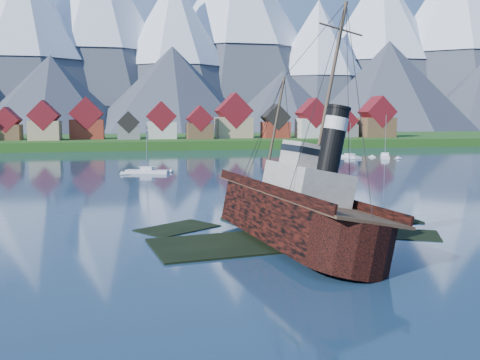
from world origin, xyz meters
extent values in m
plane|color=#1B344D|center=(0.00, 0.00, 0.00)|extent=(1400.00, 1400.00, 0.00)
cube|color=black|center=(-3.00, -2.00, -0.32)|extent=(19.08, 11.42, 1.00)
cube|color=black|center=(6.00, 4.00, -0.38)|extent=(15.15, 9.76, 1.00)
cube|color=black|center=(2.00, 9.00, -0.28)|extent=(11.45, 9.06, 1.00)
cube|color=black|center=(12.00, -1.00, -0.42)|extent=(10.27, 8.34, 1.00)
cube|color=black|center=(-9.00, 6.00, -0.40)|extent=(9.42, 8.68, 1.00)
cube|color=black|center=(15.00, 5.00, -0.35)|extent=(6.00, 4.00, 1.00)
cube|color=#254F16|center=(0.00, 170.00, 0.00)|extent=(600.00, 80.00, 3.20)
cube|color=#3F3D38|center=(0.00, 132.00, 0.00)|extent=(600.00, 2.50, 2.00)
cube|color=brown|center=(-56.00, 153.00, 5.75)|extent=(9.00, 8.00, 5.50)
cube|color=maroon|center=(-56.00, 153.00, 10.12)|extent=(9.16, 8.16, 9.16)
cube|color=tan|center=(-43.00, 150.00, 6.40)|extent=(10.50, 9.00, 6.80)
cube|color=maroon|center=(-43.00, 150.00, 11.69)|extent=(10.69, 9.18, 10.69)
cube|color=maroon|center=(-29.00, 156.00, 6.60)|extent=(12.00, 8.50, 7.20)
cube|color=maroon|center=(-29.00, 156.00, 12.36)|extent=(12.22, 8.67, 12.22)
cube|color=slate|center=(-14.00, 151.00, 5.40)|extent=(8.00, 7.00, 4.80)
cube|color=black|center=(-14.00, 151.00, 9.24)|extent=(8.15, 7.14, 8.15)
cube|color=beige|center=(-2.00, 154.00, 6.20)|extent=(11.00, 9.50, 6.40)
cube|color=maroon|center=(-2.00, 154.00, 11.38)|extent=(11.20, 9.69, 11.20)
cube|color=brown|center=(12.00, 150.00, 5.90)|extent=(9.50, 8.00, 5.80)
cube|color=maroon|center=(12.00, 150.00, 10.51)|extent=(9.67, 8.16, 9.67)
cube|color=tan|center=(26.00, 155.00, 7.00)|extent=(13.50, 10.00, 8.00)
cube|color=maroon|center=(26.00, 155.00, 13.43)|extent=(13.75, 10.20, 13.75)
cube|color=maroon|center=(42.00, 152.00, 6.10)|extent=(10.00, 8.50, 6.20)
cube|color=black|center=(42.00, 152.00, 11.00)|extent=(10.18, 8.67, 10.18)
cube|color=beige|center=(56.00, 149.00, 6.75)|extent=(11.50, 9.00, 7.50)
cube|color=maroon|center=(56.00, 149.00, 12.57)|extent=(11.71, 9.18, 11.71)
cube|color=slate|center=(71.00, 153.00, 5.50)|extent=(9.00, 7.50, 5.00)
cube|color=maroon|center=(71.00, 153.00, 9.62)|extent=(9.16, 7.65, 9.16)
cube|color=brown|center=(84.00, 151.00, 6.90)|extent=(12.50, 10.00, 7.80)
cube|color=maroon|center=(84.00, 151.00, 13.05)|extent=(12.73, 10.20, 12.73)
cone|color=#2D333D|center=(-100.00, 455.00, 73.00)|extent=(180.00, 180.00, 150.00)
cone|color=white|center=(-100.00, 455.00, 103.00)|extent=(111.60, 111.60, 90.00)
cone|color=#2D333D|center=(-40.00, 495.00, 88.00)|extent=(210.00, 210.00, 180.00)
cone|color=#2D333D|center=(30.00, 470.00, 70.50)|extent=(170.00, 170.00, 145.00)
cone|color=white|center=(30.00, 470.00, 99.50)|extent=(105.40, 105.40, 87.00)
cone|color=#2D333D|center=(100.00, 515.00, 98.00)|extent=(240.00, 240.00, 200.00)
cone|color=#2D333D|center=(170.00, 460.00, 60.50)|extent=(150.00, 150.00, 125.00)
cone|color=white|center=(170.00, 460.00, 85.50)|extent=(93.00, 93.00, 75.00)
cone|color=#2D333D|center=(250.00, 490.00, 83.00)|extent=(200.00, 200.00, 170.00)
cone|color=white|center=(250.00, 490.00, 117.00)|extent=(124.00, 124.00, 102.00)
cone|color=#2D333D|center=(330.00, 475.00, 93.00)|extent=(230.00, 230.00, 190.00)
cone|color=white|center=(330.00, 475.00, 131.00)|extent=(142.60, 142.60, 114.00)
cone|color=#2D333D|center=(-70.00, 374.00, 27.00)|extent=(120.00, 120.00, 58.00)
cone|color=#2D333D|center=(20.00, 369.00, 31.00)|extent=(136.00, 136.00, 66.00)
cone|color=#2D333D|center=(110.00, 373.00, 23.00)|extent=(110.00, 110.00, 50.00)
cone|color=#2D333D|center=(200.00, 370.00, 35.50)|extent=(150.00, 150.00, 75.00)
cube|color=black|center=(0.61, -2.39, 2.21)|extent=(6.86, 19.75, 4.11)
cone|color=black|center=(0.61, 10.42, 2.21)|extent=(6.86, 6.86, 6.86)
cylinder|color=black|center=(0.61, -12.27, 2.21)|extent=(6.86, 6.86, 4.11)
cube|color=#4C3826|center=(0.61, -2.39, 4.36)|extent=(6.72, 26.06, 0.24)
cube|color=black|center=(-2.69, -2.39, 4.80)|extent=(0.20, 25.24, 0.88)
cube|color=black|center=(3.90, -2.39, 4.80)|extent=(0.20, 25.24, 0.88)
cube|color=#ADA89E|center=(0.61, -3.86, 5.83)|extent=(5.09, 8.33, 2.94)
cube|color=#ADA89E|center=(0.61, -2.88, 8.38)|extent=(3.53, 3.92, 2.16)
cylinder|color=black|center=(0.61, -7.10, 10.04)|extent=(1.86, 1.86, 5.49)
cylinder|color=silver|center=(0.61, -7.10, 11.42)|extent=(1.96, 1.96, 1.08)
cylinder|color=#473828|center=(0.61, 5.44, 10.34)|extent=(0.27, 0.27, 11.76)
cylinder|color=#473828|center=(0.61, -4.84, 15.82)|extent=(0.31, 0.31, 12.74)
cube|color=silver|center=(-10.36, 60.87, 0.10)|extent=(9.10, 5.19, 1.18)
cube|color=silver|center=(-10.36, 60.87, 1.04)|extent=(3.01, 2.70, 0.69)
cylinder|color=gray|center=(-10.36, 60.87, 5.82)|extent=(0.14, 0.14, 10.26)
cube|color=silver|center=(55.56, 86.99, 0.11)|extent=(5.90, 9.24, 1.29)
cube|color=silver|center=(55.56, 86.99, 1.13)|extent=(2.89, 3.16, 0.75)
cylinder|color=gray|center=(55.56, 86.99, 6.33)|extent=(0.15, 0.15, 11.16)
cube|color=silver|center=(46.34, 89.74, 0.09)|extent=(3.37, 8.92, 1.04)
cube|color=silver|center=(46.34, 89.74, 0.91)|extent=(2.24, 2.68, 0.61)
cylinder|color=gray|center=(46.34, 89.74, 5.13)|extent=(0.12, 0.12, 9.05)
camera|label=1|loc=(-13.77, -49.58, 11.95)|focal=40.00mm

